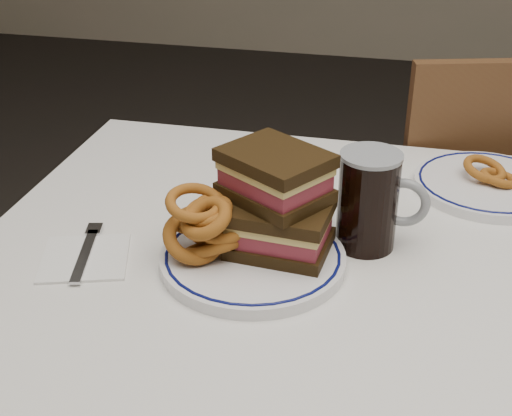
% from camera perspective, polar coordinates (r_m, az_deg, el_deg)
% --- Properties ---
extents(dining_table, '(1.27, 0.87, 0.75)m').
position_cam_1_polar(dining_table, '(1.04, 12.33, -10.01)').
color(dining_table, silver).
rests_on(dining_table, floor).
extents(chair_far, '(0.52, 0.52, 0.90)m').
position_cam_1_polar(chair_far, '(1.65, 17.07, -1.39)').
color(chair_far, '#462616').
rests_on(chair_far, floor).
extents(main_plate, '(0.25, 0.25, 0.02)m').
position_cam_1_polar(main_plate, '(0.97, -0.26, -4.03)').
color(main_plate, silver).
rests_on(main_plate, dining_table).
extents(reuben_sandwich, '(0.17, 0.16, 0.14)m').
position_cam_1_polar(reuben_sandwich, '(0.95, 1.74, 0.52)').
color(reuben_sandwich, black).
rests_on(reuben_sandwich, main_plate).
extents(onion_rings_main, '(0.13, 0.12, 0.12)m').
position_cam_1_polar(onion_rings_main, '(0.95, -3.84, -1.35)').
color(onion_rings_main, brown).
rests_on(onion_rings_main, main_plate).
extents(ketchup_ramekin, '(0.06, 0.06, 0.03)m').
position_cam_1_polar(ketchup_ramekin, '(1.04, 0.66, 0.05)').
color(ketchup_ramekin, silver).
rests_on(ketchup_ramekin, main_plate).
extents(beer_mug, '(0.13, 0.09, 0.14)m').
position_cam_1_polar(beer_mug, '(1.00, 9.12, 0.64)').
color(beer_mug, black).
rests_on(beer_mug, dining_table).
extents(far_plate, '(0.24, 0.24, 0.02)m').
position_cam_1_polar(far_plate, '(1.23, 18.05, 1.82)').
color(far_plate, silver).
rests_on(far_plate, dining_table).
extents(onion_rings_far, '(0.10, 0.08, 0.04)m').
position_cam_1_polar(onion_rings_far, '(1.23, 18.30, 2.68)').
color(onion_rings_far, brown).
rests_on(onion_rings_far, far_plate).
extents(napkin_fork, '(0.15, 0.16, 0.01)m').
position_cam_1_polar(napkin_fork, '(1.02, -13.50, -3.78)').
color(napkin_fork, silver).
rests_on(napkin_fork, dining_table).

